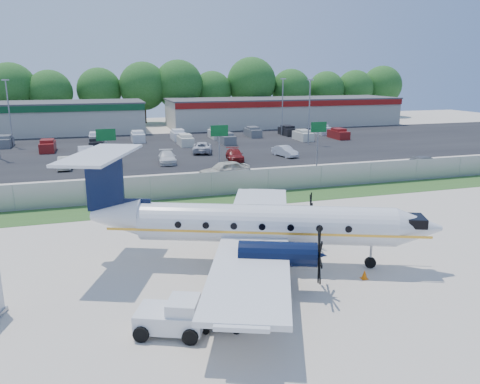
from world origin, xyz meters
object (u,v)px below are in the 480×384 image
object	(u,v)px
aircraft	(258,224)
baggage_cart_near	(276,252)
baggage_cart_far	(221,318)
pushback_tug	(174,316)

from	to	relation	value
aircraft	baggage_cart_near	bearing A→B (deg)	12.73
baggage_cart_near	baggage_cart_far	xyz separation A→B (m)	(-4.66, -5.94, -0.04)
aircraft	baggage_cart_far	xyz separation A→B (m)	(-3.50, -5.68, -1.86)
baggage_cart_far	aircraft	bearing A→B (deg)	58.34
baggage_cart_far	baggage_cart_near	bearing A→B (deg)	51.88
baggage_cart_far	pushback_tug	bearing A→B (deg)	171.66
aircraft	pushback_tug	bearing A→B (deg)	-134.80
pushback_tug	baggage_cart_near	distance (m)	8.65
baggage_cart_near	baggage_cart_far	bearing A→B (deg)	-128.12
aircraft	baggage_cart_far	world-z (taller)	aircraft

